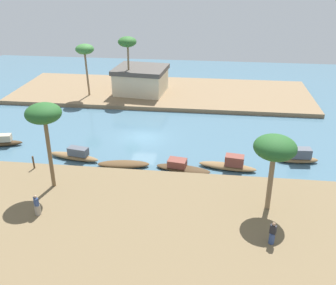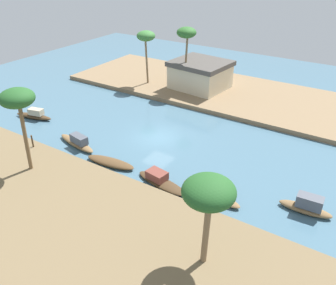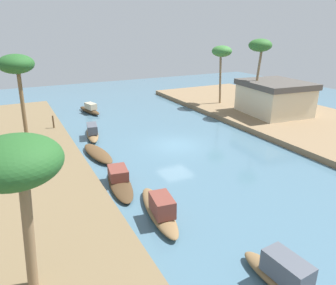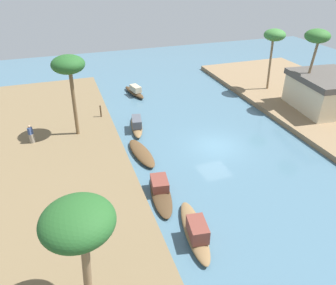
{
  "view_description": "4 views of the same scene",
  "coord_description": "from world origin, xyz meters",
  "px_view_note": "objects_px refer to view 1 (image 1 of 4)",
  "views": [
    {
      "loc": [
        6.65,
        -33.79,
        16.0
      ],
      "look_at": [
        2.82,
        -2.15,
        0.57
      ],
      "focal_mm": 39.81,
      "sensor_mm": 36.0,
      "label": 1
    },
    {
      "loc": [
        17.24,
        -24.92,
        16.11
      ],
      "look_at": [
        1.94,
        -1.29,
        0.6
      ],
      "focal_mm": 38.51,
      "sensor_mm": 36.0,
      "label": 2
    },
    {
      "loc": [
        20.65,
        -11.29,
        8.9
      ],
      "look_at": [
        0.14,
        -0.77,
        0.41
      ],
      "focal_mm": 33.35,
      "sensor_mm": 36.0,
      "label": 3
    },
    {
      "loc": [
        20.23,
        -11.15,
        13.51
      ],
      "look_at": [
        0.08,
        -4.23,
        1.17
      ],
      "focal_mm": 34.28,
      "sensor_mm": 36.0,
      "label": 4
    }
  ],
  "objects_px": {
    "person_on_near_bank": "(272,235)",
    "mooring_post": "(33,162)",
    "sampan_foreground": "(181,167)",
    "person_by_mooring": "(37,207)",
    "sampan_near_left_bank": "(1,142)",
    "sampan_open_hull": "(75,155)",
    "riverside_building": "(141,80)",
    "palm_tree_left_near": "(44,115)",
    "palm_tree_left_far": "(275,149)",
    "palm_tree_right_short": "(85,50)",
    "sampan_upstream_small": "(123,164)",
    "palm_tree_right_tall": "(127,43)",
    "sampan_downstream_large": "(230,164)",
    "sampan_midstream": "(299,157)"
  },
  "relations": [
    {
      "from": "person_on_near_bank",
      "to": "mooring_post",
      "type": "relative_size",
      "value": 1.37
    },
    {
      "from": "sampan_foreground",
      "to": "person_by_mooring",
      "type": "relative_size",
      "value": 3.13
    },
    {
      "from": "sampan_near_left_bank",
      "to": "mooring_post",
      "type": "xyz_separation_m",
      "value": [
        5.56,
        -4.59,
        0.63
      ]
    },
    {
      "from": "sampan_open_hull",
      "to": "riverside_building",
      "type": "relative_size",
      "value": 0.7
    },
    {
      "from": "person_by_mooring",
      "to": "sampan_foreground",
      "type": "bearing_deg",
      "value": 78.74
    },
    {
      "from": "palm_tree_left_near",
      "to": "palm_tree_left_far",
      "type": "xyz_separation_m",
      "value": [
        16.0,
        -0.92,
        -1.23
      ]
    },
    {
      "from": "person_by_mooring",
      "to": "sampan_near_left_bank",
      "type": "bearing_deg",
      "value": 166.65
    },
    {
      "from": "palm_tree_left_far",
      "to": "palm_tree_right_short",
      "type": "distance_m",
      "value": 29.96
    },
    {
      "from": "sampan_foreground",
      "to": "palm_tree_left_near",
      "type": "distance_m",
      "value": 11.97
    },
    {
      "from": "sampan_open_hull",
      "to": "sampan_upstream_small",
      "type": "bearing_deg",
      "value": 1.09
    },
    {
      "from": "sampan_upstream_small",
      "to": "person_on_near_bank",
      "type": "height_order",
      "value": "person_on_near_bank"
    },
    {
      "from": "sampan_near_left_bank",
      "to": "person_by_mooring",
      "type": "xyz_separation_m",
      "value": [
        8.62,
        -10.6,
        0.67
      ]
    },
    {
      "from": "sampan_open_hull",
      "to": "riverside_building",
      "type": "bearing_deg",
      "value": 92.7
    },
    {
      "from": "palm_tree_right_tall",
      "to": "riverside_building",
      "type": "distance_m",
      "value": 5.26
    },
    {
      "from": "riverside_building",
      "to": "sampan_foreground",
      "type": "bearing_deg",
      "value": -64.15
    },
    {
      "from": "mooring_post",
      "to": "palm_tree_right_short",
      "type": "bearing_deg",
      "value": 94.05
    },
    {
      "from": "palm_tree_left_far",
      "to": "riverside_building",
      "type": "relative_size",
      "value": 0.78
    },
    {
      "from": "sampan_upstream_small",
      "to": "palm_tree_left_far",
      "type": "bearing_deg",
      "value": -30.83
    },
    {
      "from": "palm_tree_left_near",
      "to": "palm_tree_right_tall",
      "type": "height_order",
      "value": "palm_tree_right_tall"
    },
    {
      "from": "sampan_downstream_large",
      "to": "mooring_post",
      "type": "height_order",
      "value": "mooring_post"
    },
    {
      "from": "sampan_open_hull",
      "to": "palm_tree_right_short",
      "type": "relative_size",
      "value": 0.75
    },
    {
      "from": "sampan_midstream",
      "to": "person_by_mooring",
      "type": "bearing_deg",
      "value": -154.74
    },
    {
      "from": "sampan_midstream",
      "to": "sampan_downstream_large",
      "type": "bearing_deg",
      "value": -165.74
    },
    {
      "from": "palm_tree_right_tall",
      "to": "mooring_post",
      "type": "bearing_deg",
      "value": -101.05
    },
    {
      "from": "person_by_mooring",
      "to": "riverside_building",
      "type": "distance_m",
      "value": 27.26
    },
    {
      "from": "sampan_downstream_large",
      "to": "sampan_foreground",
      "type": "distance_m",
      "value": 4.17
    },
    {
      "from": "sampan_near_left_bank",
      "to": "riverside_building",
      "type": "xyz_separation_m",
      "value": [
        10.69,
        16.57,
        1.76
      ]
    },
    {
      "from": "sampan_downstream_large",
      "to": "mooring_post",
      "type": "bearing_deg",
      "value": -162.5
    },
    {
      "from": "mooring_post",
      "to": "palm_tree_right_short",
      "type": "xyz_separation_m",
      "value": [
        -1.35,
        19.0,
        5.22
      ]
    },
    {
      "from": "person_on_near_bank",
      "to": "palm_tree_left_near",
      "type": "relative_size",
      "value": 0.23
    },
    {
      "from": "sampan_downstream_large",
      "to": "person_by_mooring",
      "type": "relative_size",
      "value": 3.25
    },
    {
      "from": "sampan_midstream",
      "to": "person_by_mooring",
      "type": "xyz_separation_m",
      "value": [
        -19.32,
        -10.66,
        0.55
      ]
    },
    {
      "from": "sampan_open_hull",
      "to": "person_by_mooring",
      "type": "relative_size",
      "value": 3.2
    },
    {
      "from": "person_on_near_bank",
      "to": "palm_tree_right_short",
      "type": "bearing_deg",
      "value": 155.44
    },
    {
      "from": "sampan_midstream",
      "to": "riverside_building",
      "type": "height_order",
      "value": "riverside_building"
    },
    {
      "from": "person_on_near_bank",
      "to": "palm_tree_right_tall",
      "type": "height_order",
      "value": "palm_tree_right_tall"
    },
    {
      "from": "sampan_foreground",
      "to": "person_by_mooring",
      "type": "bearing_deg",
      "value": -130.2
    },
    {
      "from": "sampan_near_left_bank",
      "to": "riverside_building",
      "type": "distance_m",
      "value": 19.79
    },
    {
      "from": "sampan_upstream_small",
      "to": "palm_tree_left_near",
      "type": "distance_m",
      "value": 8.66
    },
    {
      "from": "palm_tree_right_short",
      "to": "person_by_mooring",
      "type": "bearing_deg",
      "value": -80.0
    },
    {
      "from": "sampan_upstream_small",
      "to": "sampan_near_left_bank",
      "type": "bearing_deg",
      "value": 162.12
    },
    {
      "from": "palm_tree_right_short",
      "to": "riverside_building",
      "type": "relative_size",
      "value": 0.93
    },
    {
      "from": "sampan_foreground",
      "to": "sampan_midstream",
      "type": "relative_size",
      "value": 1.35
    },
    {
      "from": "sampan_foreground",
      "to": "palm_tree_right_tall",
      "type": "height_order",
      "value": "palm_tree_right_tall"
    },
    {
      "from": "person_by_mooring",
      "to": "palm_tree_right_short",
      "type": "height_order",
      "value": "palm_tree_right_short"
    },
    {
      "from": "sampan_downstream_large",
      "to": "person_on_near_bank",
      "type": "relative_size",
      "value": 3.25
    },
    {
      "from": "person_by_mooring",
      "to": "palm_tree_left_near",
      "type": "height_order",
      "value": "palm_tree_left_near"
    },
    {
      "from": "palm_tree_right_short",
      "to": "sampan_open_hull",
      "type": "bearing_deg",
      "value": -76.56
    },
    {
      "from": "sampan_downstream_large",
      "to": "palm_tree_left_far",
      "type": "distance_m",
      "value": 7.88
    },
    {
      "from": "sampan_foreground",
      "to": "riverside_building",
      "type": "height_order",
      "value": "riverside_building"
    }
  ]
}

